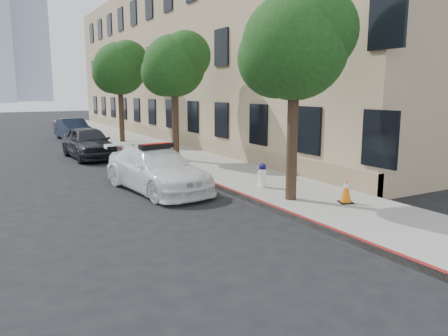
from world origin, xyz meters
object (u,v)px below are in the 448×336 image
at_px(parked_car_far, 73,129).
at_px(fire_hydrant, 262,175).
at_px(police_car, 157,169).
at_px(traffic_cone, 346,190).
at_px(parked_car_mid, 88,142).

relative_size(parked_car_far, fire_hydrant, 5.45).
bearing_deg(fire_hydrant, parked_car_far, 97.50).
distance_m(parked_car_far, fire_hydrant, 18.24).
bearing_deg(police_car, fire_hydrant, -39.64).
bearing_deg(traffic_cone, parked_car_far, 98.49).
bearing_deg(fire_hydrant, traffic_cone, -72.47).
height_order(parked_car_far, traffic_cone, parked_car_far).
xyz_separation_m(police_car, fire_hydrant, (2.79, -1.79, -0.16)).
bearing_deg(parked_car_mid, police_car, -89.85).
distance_m(police_car, traffic_cone, 5.80).
relative_size(police_car, parked_car_mid, 1.12).
bearing_deg(traffic_cone, parked_car_mid, 107.90).
height_order(police_car, parked_car_far, police_car).
height_order(parked_car_mid, parked_car_far, parked_car_mid).
xyz_separation_m(parked_car_mid, fire_hydrant, (3.16, -9.66, -0.22)).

